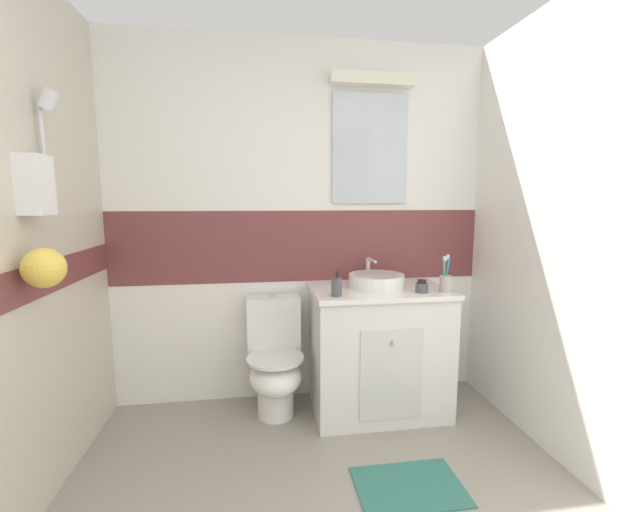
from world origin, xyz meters
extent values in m
cube|color=white|center=(0.00, 2.45, 0.42)|extent=(3.20, 0.10, 0.85)
cube|color=brown|center=(0.00, 2.45, 1.10)|extent=(3.20, 0.10, 0.50)
cube|color=white|center=(0.00, 2.45, 1.93)|extent=(3.20, 0.10, 1.15)
cube|color=silver|center=(0.48, 2.39, 1.78)|extent=(0.53, 0.02, 0.75)
cube|color=white|center=(0.48, 2.35, 2.23)|extent=(0.58, 0.10, 0.08)
cube|color=white|center=(-1.25, 1.52, 1.49)|extent=(0.10, 0.14, 0.26)
cylinder|color=silver|center=(-1.27, 1.66, 1.68)|extent=(0.02, 0.02, 0.39)
cylinder|color=silver|center=(-1.23, 1.66, 1.88)|extent=(0.10, 0.07, 0.11)
sphere|color=#F2CC4C|center=(-1.20, 1.42, 1.14)|extent=(0.17, 0.17, 0.17)
cube|color=white|center=(1.35, 1.20, 1.25)|extent=(0.10, 3.48, 2.50)
cube|color=silver|center=(0.48, 2.11, 0.41)|extent=(0.87, 0.58, 0.82)
cube|color=white|center=(0.48, 2.10, 0.83)|extent=(0.89, 0.60, 0.03)
cube|color=silver|center=(0.48, 1.82, 0.37)|extent=(0.39, 0.01, 0.57)
cylinder|color=silver|center=(0.48, 1.80, 0.57)|extent=(0.02, 0.02, 0.03)
cylinder|color=white|center=(0.46, 2.10, 0.90)|extent=(0.36, 0.36, 0.09)
cylinder|color=#B3B3B8|center=(0.46, 2.10, 0.93)|extent=(0.30, 0.30, 0.01)
cylinder|color=silver|center=(0.46, 2.31, 0.93)|extent=(0.03, 0.03, 0.17)
cylinder|color=silver|center=(0.46, 2.21, 1.02)|extent=(0.02, 0.16, 0.02)
cylinder|color=white|center=(-0.21, 2.12, 0.09)|extent=(0.24, 0.24, 0.18)
ellipsoid|color=white|center=(-0.21, 2.08, 0.29)|extent=(0.34, 0.42, 0.22)
cylinder|color=white|center=(-0.21, 2.08, 0.41)|extent=(0.37, 0.37, 0.02)
cube|color=white|center=(-0.21, 2.29, 0.58)|extent=(0.36, 0.17, 0.37)
cylinder|color=silver|center=(-0.21, 2.29, 0.77)|extent=(0.04, 0.04, 0.02)
cylinder|color=#B2ADA3|center=(0.86, 1.92, 0.90)|extent=(0.08, 0.08, 0.10)
cylinder|color=#338CD8|center=(0.84, 1.93, 0.97)|extent=(0.04, 0.04, 0.18)
cube|color=white|center=(0.84, 1.93, 1.06)|extent=(0.02, 0.02, 0.03)
cylinder|color=#3FB259|center=(0.84, 1.92, 0.97)|extent=(0.03, 0.02, 0.18)
cube|color=white|center=(0.84, 1.92, 1.06)|extent=(0.01, 0.02, 0.03)
cylinder|color=#338CD8|center=(0.87, 1.93, 0.98)|extent=(0.02, 0.03, 0.19)
cube|color=white|center=(0.87, 1.93, 1.07)|extent=(0.01, 0.02, 0.03)
cylinder|color=#4C4C51|center=(0.16, 1.91, 0.91)|extent=(0.06, 0.06, 0.11)
cylinder|color=#262626|center=(0.16, 1.91, 0.98)|extent=(0.01, 0.01, 0.04)
cylinder|color=#262626|center=(0.16, 1.90, 1.00)|extent=(0.01, 0.02, 0.01)
cylinder|color=#4C4C51|center=(0.70, 1.93, 0.88)|extent=(0.08, 0.08, 0.06)
cylinder|color=black|center=(0.70, 1.93, 0.92)|extent=(0.05, 0.05, 0.02)
cube|color=#337266|center=(0.42, 1.33, 0.01)|extent=(0.53, 0.36, 0.01)
camera|label=1|loc=(-0.29, -0.40, 1.42)|focal=22.50mm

